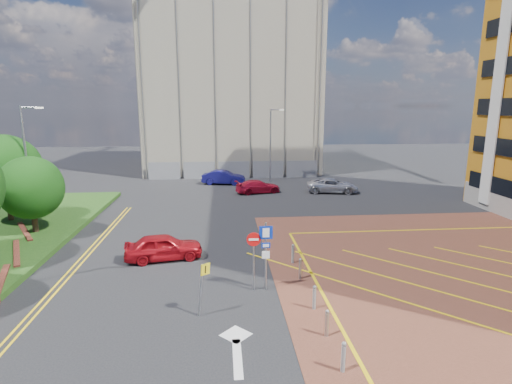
{
  "coord_description": "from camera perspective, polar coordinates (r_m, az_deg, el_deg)",
  "views": [
    {
      "loc": [
        -1.41,
        -15.89,
        8.26
      ],
      "look_at": [
        0.42,
        5.14,
        3.71
      ],
      "focal_mm": 28.0,
      "sensor_mm": 36.0,
      "label": 1
    }
  ],
  "objects": [
    {
      "name": "ground",
      "position": [
        17.96,
        0.09,
        -15.2
      ],
      "size": [
        140.0,
        140.0,
        0.0
      ],
      "primitive_type": "plane",
      "color": "black",
      "rests_on": "ground"
    },
    {
      "name": "tree_c",
      "position": [
        29.02,
        -29.49,
        0.53
      ],
      "size": [
        4.0,
        4.0,
        4.9
      ],
      "color": "#3D2B1C",
      "rests_on": "grass_bed"
    },
    {
      "name": "tree_d",
      "position": [
        32.89,
        -32.26,
        2.62
      ],
      "size": [
        5.0,
        5.0,
        6.08
      ],
      "color": "#3D2B1C",
      "rests_on": "grass_bed"
    },
    {
      "name": "lamp_left_far",
      "position": [
        30.98,
        -29.83,
        3.89
      ],
      "size": [
        1.53,
        0.16,
        8.0
      ],
      "color": "#9EA0A8",
      "rests_on": "grass_bed"
    },
    {
      "name": "lamp_back",
      "position": [
        44.4,
        2.17,
        7.13
      ],
      "size": [
        1.53,
        0.16,
        8.0
      ],
      "color": "#9EA0A8",
      "rests_on": "ground"
    },
    {
      "name": "sign_cluster",
      "position": [
        18.09,
        0.76,
        -8.22
      ],
      "size": [
        1.17,
        0.12,
        3.2
      ],
      "color": "#9EA0A8",
      "rests_on": "ground"
    },
    {
      "name": "warning_sign",
      "position": [
        16.29,
        -7.69,
        -12.72
      ],
      "size": [
        0.55,
        0.37,
        2.24
      ],
      "color": "#9EA0A8",
      "rests_on": "ground"
    },
    {
      "name": "bollard_row",
      "position": [
        16.63,
        8.86,
        -15.9
      ],
      "size": [
        0.14,
        11.14,
        0.9
      ],
      "color": "#9EA0A8",
      "rests_on": "forecourt"
    },
    {
      "name": "construction_building",
      "position": [
        55.97,
        -3.64,
        14.96
      ],
      "size": [
        21.2,
        19.2,
        22.0
      ],
      "primitive_type": "cube",
      "color": "#AFA48F",
      "rests_on": "ground"
    },
    {
      "name": "construction_fence",
      "position": [
        46.52,
        -1.94,
        3.19
      ],
      "size": [
        21.6,
        0.06,
        2.0
      ],
      "primitive_type": "cube",
      "color": "gray",
      "rests_on": "ground"
    },
    {
      "name": "car_red_left",
      "position": [
        22.64,
        -13.06,
        -7.63
      ],
      "size": [
        4.4,
        2.37,
        1.42
      ],
      "primitive_type": "imported",
      "rotation": [
        0.0,
        0.0,
        1.74
      ],
      "color": "#AA0E16",
      "rests_on": "ground"
    },
    {
      "name": "car_blue_back",
      "position": [
        43.09,
        -4.66,
        2.1
      ],
      "size": [
        4.77,
        2.43,
        1.5
      ],
      "primitive_type": "imported",
      "rotation": [
        0.0,
        0.0,
        1.38
      ],
      "color": "#13115B",
      "rests_on": "ground"
    },
    {
      "name": "car_red_back",
      "position": [
        38.66,
        0.29,
        0.79
      ],
      "size": [
        4.64,
        2.76,
        1.26
      ],
      "primitive_type": "imported",
      "rotation": [
        0.0,
        0.0,
        1.81
      ],
      "color": "#B20F28",
      "rests_on": "ground"
    },
    {
      "name": "car_silver_back",
      "position": [
        39.55,
        10.87,
        0.91
      ],
      "size": [
        5.26,
        3.16,
        1.37
      ],
      "primitive_type": "imported",
      "rotation": [
        0.0,
        0.0,
        1.38
      ],
      "color": "#B9B8BF",
      "rests_on": "ground"
    }
  ]
}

